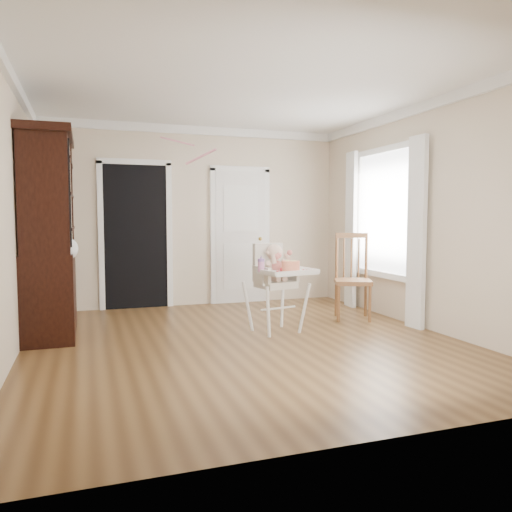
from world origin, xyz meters
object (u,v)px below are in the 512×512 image
object	(u,v)px
high_chair	(276,277)
cake	(291,266)
sippy_cup	(261,265)
china_cabinet	(49,235)
dining_chair	(352,279)

from	to	relation	value
high_chair	cake	xyz separation A→B (m)	(0.07, -0.26, 0.14)
sippy_cup	china_cabinet	distance (m)	2.40
high_chair	china_cabinet	bearing A→B (deg)	152.80
high_chair	dining_chair	bearing A→B (deg)	6.34
dining_chair	china_cabinet	bearing A→B (deg)	-160.36
cake	dining_chair	bearing A→B (deg)	30.04
cake	sippy_cup	distance (m)	0.33
china_cabinet	dining_chair	xyz separation A→B (m)	(3.71, -0.26, -0.61)
china_cabinet	dining_chair	size ratio (longest dim) A/B	2.02
cake	china_cabinet	size ratio (longest dim) A/B	0.12
high_chair	cake	size ratio (longest dim) A/B	4.02
dining_chair	sippy_cup	bearing A→B (deg)	-135.29
high_chair	sippy_cup	size ratio (longest dim) A/B	5.73
high_chair	sippy_cup	world-z (taller)	high_chair
sippy_cup	china_cabinet	bearing A→B (deg)	159.60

